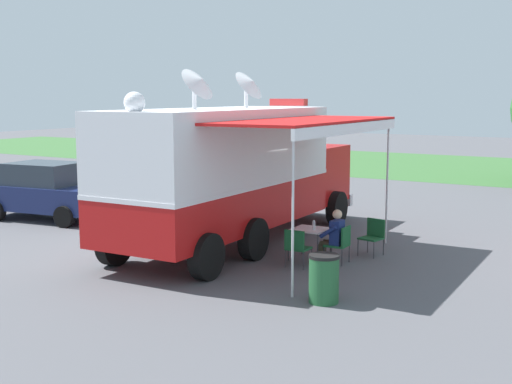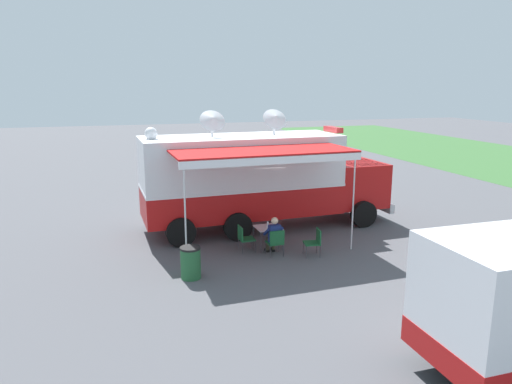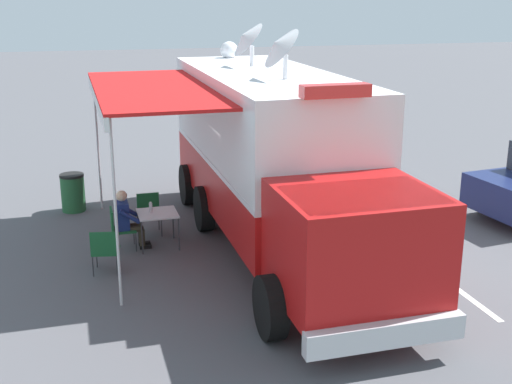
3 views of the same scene
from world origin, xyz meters
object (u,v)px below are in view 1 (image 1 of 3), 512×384
at_px(command_truck, 237,169).
at_px(car_behind_truck, 48,191).
at_px(water_bottle, 314,225).
at_px(folding_chair_at_table, 341,242).
at_px(folding_chair_spare_by_truck, 373,234).
at_px(folding_chair_beside_table, 297,245).
at_px(trash_bin, 324,279).
at_px(folding_table, 310,231).
at_px(seated_responder, 333,235).

xyz_separation_m(command_truck, car_behind_truck, (-6.93, -0.08, -1.07)).
distance_m(command_truck, water_bottle, 2.77).
xyz_separation_m(folding_chair_at_table, folding_chair_spare_by_truck, (0.31, 1.20, 0.00)).
relative_size(folding_chair_beside_table, trash_bin, 0.96).
height_order(folding_chair_at_table, trash_bin, trash_bin).
bearing_deg(folding_chair_spare_by_truck, folding_chair_at_table, -104.44).
relative_size(folding_table, water_bottle, 3.67).
xyz_separation_m(water_bottle, car_behind_truck, (-9.40, 0.49, 0.05)).
bearing_deg(folding_chair_spare_by_truck, car_behind_truck, -175.85).
bearing_deg(car_behind_truck, folding_table, -2.70).
distance_m(folding_chair_beside_table, seated_responder, 0.99).
relative_size(command_truck, folding_chair_at_table, 10.99).
xyz_separation_m(seated_responder, trash_bin, (1.12, -2.84, -0.20)).
bearing_deg(seated_responder, folding_chair_at_table, 1.67).
bearing_deg(command_truck, trash_bin, -39.62).
relative_size(folding_chair_beside_table, folding_chair_spare_by_truck, 1.00).
xyz_separation_m(folding_chair_at_table, trash_bin, (0.93, -2.85, -0.06)).
bearing_deg(trash_bin, folding_chair_beside_table, 129.01).
bearing_deg(seated_responder, folding_chair_beside_table, -121.40).
height_order(command_truck, folding_chair_at_table, command_truck).
relative_size(folding_chair_beside_table, car_behind_truck, 0.20).
bearing_deg(trash_bin, seated_responder, 111.46).
height_order(folding_chair_spare_by_truck, seated_responder, seated_responder).
distance_m(seated_responder, trash_bin, 3.06).
bearing_deg(folding_chair_at_table, folding_chair_beside_table, -129.74).
bearing_deg(folding_table, folding_chair_beside_table, -83.16).
xyz_separation_m(water_bottle, folding_chair_spare_by_truck, (0.98, 1.24, -0.32)).
relative_size(command_truck, trash_bin, 10.50).
distance_m(folding_chair_at_table, car_behind_truck, 10.09).
bearing_deg(folding_chair_beside_table, seated_responder, 58.60).
bearing_deg(folding_table, folding_chair_spare_by_truck, 47.03).
relative_size(folding_chair_spare_by_truck, trash_bin, 0.96).
bearing_deg(car_behind_truck, trash_bin, -16.67).
xyz_separation_m(command_truck, trash_bin, (4.07, -3.37, -1.49)).
bearing_deg(folding_chair_at_table, water_bottle, -176.85).
distance_m(command_truck, folding_chair_beside_table, 3.15).
height_order(water_bottle, folding_chair_spare_by_truck, water_bottle).
height_order(water_bottle, folding_chair_beside_table, water_bottle).
xyz_separation_m(folding_chair_at_table, seated_responder, (-0.19, -0.01, 0.14)).
bearing_deg(folding_table, command_truck, 167.58).
xyz_separation_m(folding_table, water_bottle, (0.13, -0.05, 0.16)).
bearing_deg(command_truck, car_behind_truck, -179.35).
distance_m(folding_table, folding_chair_spare_by_truck, 1.63).
distance_m(folding_chair_at_table, trash_bin, 2.99).
bearing_deg(folding_table, trash_bin, -58.83).
relative_size(command_truck, water_bottle, 42.67).
distance_m(water_bottle, folding_chair_beside_table, 0.86).
bearing_deg(trash_bin, water_bottle, 119.68).
relative_size(folding_chair_beside_table, seated_responder, 0.70).
distance_m(folding_chair_at_table, folding_chair_beside_table, 1.09).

